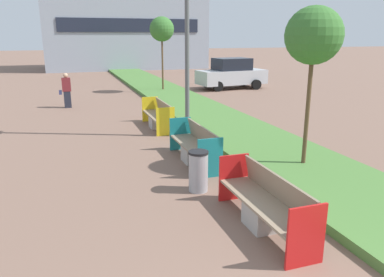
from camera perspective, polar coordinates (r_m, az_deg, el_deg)
name	(u,v)px	position (r m, az deg, el deg)	size (l,w,h in m)	color
planter_grass_strip	(210,117)	(14.81, 2.72, 3.33)	(2.80, 120.00, 0.18)	#4C7A38
building_backdrop	(124,30)	(39.62, -10.30, 15.94)	(15.20, 8.00, 7.39)	#939EAD
bench_red_frame	(265,206)	(6.59, 11.13, -10.13)	(0.65, 2.44, 0.94)	#ADA8A0
bench_teal_frame	(195,148)	(9.69, 0.47, -1.44)	(0.65, 2.39, 0.94)	#ADA8A0
bench_yellow_frame	(158,117)	(13.38, -5.14, 3.22)	(0.65, 2.33, 0.94)	#ADA8A0
litter_bin	(198,171)	(7.88, 0.97, -4.99)	(0.42, 0.42, 0.88)	#9EA0A5
street_lamp_post	(187,9)	(11.87, -0.77, 19.13)	(0.24, 0.44, 7.15)	#56595B
sapling_tree_near	(314,36)	(9.11, 18.06, 14.57)	(1.30, 1.30, 3.84)	brown
sapling_tree_far	(162,29)	(21.72, -4.62, 16.23)	(1.36, 1.36, 4.21)	brown
pedestrian_walking	(67,90)	(17.97, -18.57, 6.95)	(0.53, 0.24, 1.57)	#232633
parked_car_distant	(232,74)	(23.48, 6.04, 9.79)	(4.34, 2.13, 1.86)	#B7BABF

